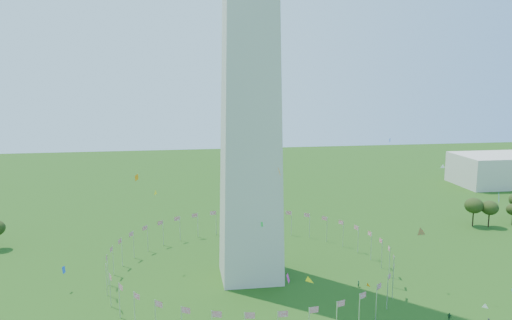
% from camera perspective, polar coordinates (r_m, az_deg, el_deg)
% --- Properties ---
extents(flag_ring, '(80.24, 80.24, 9.00)m').
position_cam_1_polar(flag_ring, '(147.05, -0.63, -11.52)').
color(flag_ring, silver).
rests_on(flag_ring, ground).
extents(gov_building_east_a, '(50.00, 30.00, 16.00)m').
position_cam_1_polar(gov_building_east_a, '(294.46, 26.48, -0.98)').
color(gov_building_east_a, beige).
rests_on(gov_building_east_a, ground).
extents(kites_aloft, '(99.61, 65.61, 36.43)m').
position_cam_1_polar(kites_aloft, '(119.91, 6.07, -8.52)').
color(kites_aloft, yellow).
rests_on(kites_aloft, ground).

